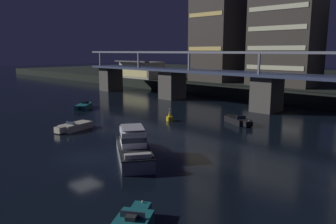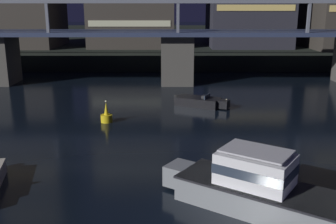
% 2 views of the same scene
% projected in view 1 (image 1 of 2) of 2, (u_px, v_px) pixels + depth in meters
% --- Properties ---
extents(ground_plane, '(400.00, 400.00, 0.00)m').
position_uv_depth(ground_plane, '(84.00, 158.00, 29.55)').
color(ground_plane, black).
extents(river_bridge, '(88.35, 6.40, 9.38)m').
position_uv_depth(river_bridge, '(267.00, 86.00, 51.91)').
color(river_bridge, '#4C4944').
rests_on(river_bridge, ground).
extents(tower_west_tall, '(13.42, 9.19, 20.15)m').
position_uv_depth(tower_west_tall, '(286.00, 38.00, 69.09)').
color(tower_west_tall, '#38332D').
rests_on(tower_west_tall, far_riverbank).
extents(waterfront_pavilion, '(12.40, 7.40, 4.70)m').
position_uv_depth(waterfront_pavilion, '(141.00, 70.00, 90.21)').
color(waterfront_pavilion, '#B2AD9E').
rests_on(waterfront_pavilion, far_riverbank).
extents(cabin_cruiser_near_left, '(8.73, 6.82, 2.79)m').
position_uv_depth(cabin_cruiser_near_left, '(133.00, 147.00, 29.45)').
color(cabin_cruiser_near_left, gray).
rests_on(cabin_cruiser_near_left, ground).
extents(speedboat_near_center, '(2.56, 5.22, 1.16)m').
position_uv_depth(speedboat_near_center, '(74.00, 127.00, 40.13)').
color(speedboat_near_center, beige).
rests_on(speedboat_near_center, ground).
extents(speedboat_near_right, '(4.96, 3.37, 1.16)m').
position_uv_depth(speedboat_near_right, '(238.00, 121.00, 43.60)').
color(speedboat_near_right, black).
rests_on(speedboat_near_right, ground).
extents(speedboat_mid_left, '(4.23, 4.53, 1.16)m').
position_uv_depth(speedboat_mid_left, '(84.00, 106.00, 54.95)').
color(speedboat_mid_left, '#196066').
rests_on(speedboat_mid_left, ground).
extents(channel_buoy, '(0.90, 0.90, 1.76)m').
position_uv_depth(channel_buoy, '(170.00, 117.00, 45.38)').
color(channel_buoy, yellow).
rests_on(channel_buoy, ground).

